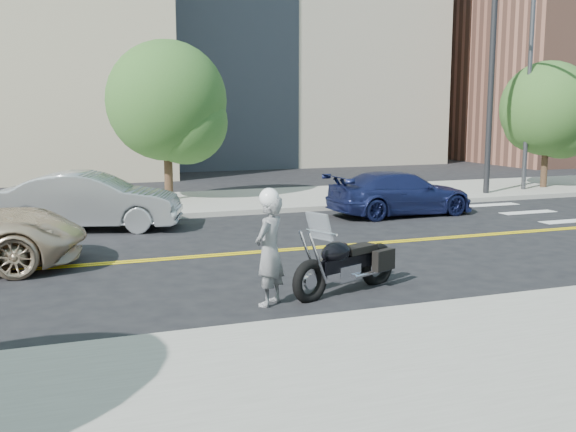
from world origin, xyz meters
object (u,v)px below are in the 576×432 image
Objects in this scene: parked_car_silver at (91,201)px; parked_car_blue at (400,193)px; motorcyclist at (269,247)px; motorcycle at (347,250)px.

parked_car_blue is (8.57, -0.60, -0.10)m from parked_car_silver.
parked_car_blue is at bearing -174.39° from motorcyclist.
parked_car_blue is (6.47, 7.31, -0.29)m from motorcyclist.
parked_car_blue is at bearing 31.66° from motorcycle.
parked_car_silver is at bearing 92.20° from motorcycle.
parked_car_silver is at bearing -118.03° from motorcyclist.
parked_car_silver is (-3.56, 7.63, 0.03)m from motorcycle.
motorcyclist reaches higher than parked_car_blue.
motorcyclist is 0.42× the size of parked_car_blue.
motorcycle is 0.52× the size of parked_car_silver.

